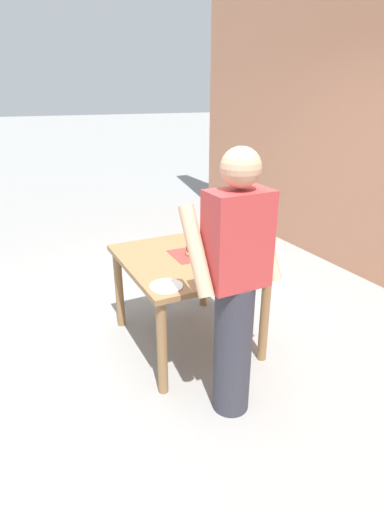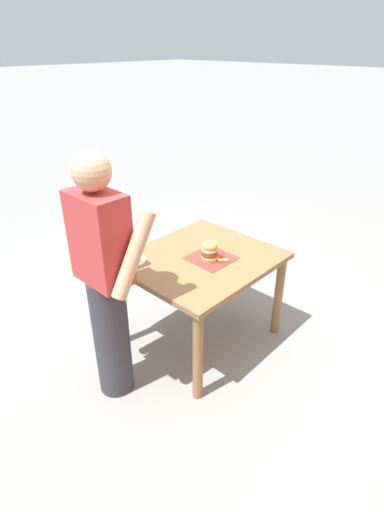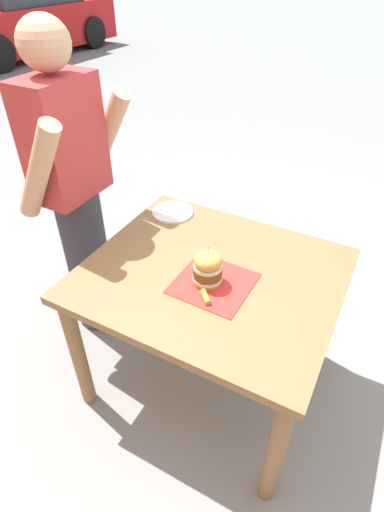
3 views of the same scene
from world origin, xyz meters
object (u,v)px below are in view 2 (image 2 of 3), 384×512
object	(u,v)px
patio_table	(201,270)
sandwich	(210,250)
diner_across_table	(106,281)
side_plate_with_forks	(131,260)
pickle_spear	(223,260)

from	to	relation	value
patio_table	sandwich	xyz separation A→B (m)	(-0.07, -0.01, 0.20)
patio_table	diner_across_table	size ratio (longest dim) A/B	0.65
patio_table	side_plate_with_forks	world-z (taller)	side_plate_with_forks
sandwich	pickle_spear	world-z (taller)	sandwich
sandwich	pickle_spear	size ratio (longest dim) A/B	2.52
side_plate_with_forks	patio_table	bearing A→B (deg)	-130.27
side_plate_with_forks	diner_across_table	bearing A→B (deg)	123.02
pickle_spear	diner_across_table	world-z (taller)	diner_across_table
patio_table	pickle_spear	xyz separation A→B (m)	(-0.17, -0.05, 0.13)
pickle_spear	side_plate_with_forks	distance (m)	0.68
patio_table	pickle_spear	bearing A→B (deg)	-162.43
sandwich	pickle_spear	bearing A→B (deg)	-157.22
patio_table	sandwich	size ratio (longest dim) A/B	5.76
patio_table	side_plate_with_forks	distance (m)	0.54
sandwich	pickle_spear	distance (m)	0.12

